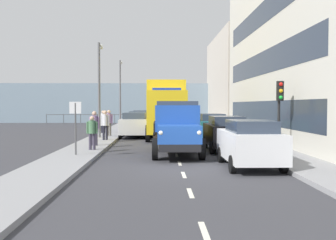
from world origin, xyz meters
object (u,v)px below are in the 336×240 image
object	(u,v)px
pedestrian_in_dark_coat	(105,123)
pedestrian_couple_b	(103,120)
lorry_cargo_yellow	(166,108)
car_silver_oppositeside_0	(135,124)
car_maroon_oppositeside_2	(142,119)
pedestrian_couple_a	(92,130)
car_teal_kerbside_2	(211,127)
pedestrian_by_lamp	(109,121)
street_sign	(75,119)
truck_vintage_blue	(177,129)
traffic_light_near	(280,100)
car_black_kerbside_1	(226,133)
car_navy_oppositeside_1	(139,121)
lamp_post_far	(120,87)
lamp_post_promenade	(99,81)
pedestrian_near_railing	(94,125)
car_white_kerbside_near	(250,143)

from	to	relation	value
pedestrian_in_dark_coat	pedestrian_couple_b	world-z (taller)	pedestrian_in_dark_coat
lorry_cargo_yellow	car_silver_oppositeside_0	distance (m)	2.57
pedestrian_in_dark_coat	car_silver_oppositeside_0	bearing A→B (deg)	-113.30
car_maroon_oppositeside_2	pedestrian_couple_a	bearing A→B (deg)	85.84
car_teal_kerbside_2	car_silver_oppositeside_0	distance (m)	5.76
pedestrian_by_lamp	street_sign	world-z (taller)	street_sign
truck_vintage_blue	traffic_light_near	world-z (taller)	traffic_light_near
car_black_kerbside_1	pedestrian_couple_b	bearing A→B (deg)	-53.97
car_black_kerbside_1	car_navy_oppositeside_1	xyz separation A→B (m)	(4.97, -13.65, 0.00)
truck_vintage_blue	lorry_cargo_yellow	bearing A→B (deg)	-88.03
pedestrian_by_lamp	traffic_light_near	xyz separation A→B (m)	(-8.95, 8.97, 1.28)
car_silver_oppositeside_0	pedestrian_couple_b	world-z (taller)	pedestrian_couple_b
car_navy_oppositeside_1	lamp_post_far	bearing A→B (deg)	-69.91
pedestrian_couple_a	lamp_post_promenade	bearing A→B (deg)	-84.24
lamp_post_promenade	traffic_light_near	bearing A→B (deg)	140.32
car_maroon_oppositeside_2	lamp_post_far	bearing A→B (deg)	1.95
car_silver_oppositeside_0	traffic_light_near	size ratio (longest dim) A/B	1.33
car_teal_kerbside_2	pedestrian_couple_b	xyz separation A→B (m)	(7.49, -5.09, 0.25)
lorry_cargo_yellow	car_teal_kerbside_2	xyz separation A→B (m)	(-2.80, 2.23, -1.18)
car_maroon_oppositeside_2	pedestrian_by_lamp	xyz separation A→B (m)	(1.73, 11.77, 0.30)
pedestrian_in_dark_coat	pedestrian_near_railing	bearing A→B (deg)	87.97
pedestrian_near_railing	pedestrian_by_lamp	distance (m)	6.35
truck_vintage_blue	car_maroon_oppositeside_2	world-z (taller)	truck_vintage_blue
pedestrian_by_lamp	lamp_post_promenade	distance (m)	2.93
car_navy_oppositeside_1	pedestrian_by_lamp	xyz separation A→B (m)	(1.73, 5.99, 0.30)
pedestrian_near_railing	lamp_post_promenade	distance (m)	5.82
car_white_kerbside_near	pedestrian_couple_b	world-z (taller)	pedestrian_couple_b
pedestrian_by_lamp	pedestrian_couple_b	size ratio (longest dim) A/B	1.04
car_navy_oppositeside_1	pedestrian_in_dark_coat	world-z (taller)	pedestrian_in_dark_coat
pedestrian_in_dark_coat	traffic_light_near	xyz separation A→B (m)	(-8.77, 5.82, 1.27)
car_maroon_oppositeside_2	truck_vintage_blue	bearing A→B (deg)	96.72
truck_vintage_blue	pedestrian_near_railing	xyz separation A→B (m)	(4.16, -3.04, 0.03)
pedestrian_near_railing	pedestrian_couple_b	bearing A→B (deg)	-84.62
lorry_cargo_yellow	car_navy_oppositeside_1	distance (m)	6.69
pedestrian_in_dark_coat	pedestrian_couple_b	xyz separation A→B (m)	(0.96, -5.79, -0.06)
pedestrian_couple_b	traffic_light_near	world-z (taller)	traffic_light_near
lorry_cargo_yellow	lamp_post_far	bearing A→B (deg)	-70.31
car_black_kerbside_1	car_navy_oppositeside_1	distance (m)	14.53
street_sign	pedestrian_in_dark_coat	bearing A→B (deg)	-92.41
pedestrian_couple_b	lamp_post_far	world-z (taller)	lamp_post_far
car_silver_oppositeside_0	pedestrian_by_lamp	bearing A→B (deg)	14.69
car_white_kerbside_near	traffic_light_near	size ratio (longest dim) A/B	1.21
lamp_post_promenade	pedestrian_by_lamp	bearing A→B (deg)	-110.57
truck_vintage_blue	pedestrian_by_lamp	bearing A→B (deg)	-65.79
car_white_kerbside_near	car_silver_oppositeside_0	bearing A→B (deg)	-69.21
car_white_kerbside_near	car_silver_oppositeside_0	world-z (taller)	same
lamp_post_promenade	pedestrian_in_dark_coat	bearing A→B (deg)	107.51
lamp_post_promenade	pedestrian_couple_b	bearing A→B (deg)	-84.92
truck_vintage_blue	pedestrian_in_dark_coat	world-z (taller)	truck_vintage_blue
car_maroon_oppositeside_2	pedestrian_couple_b	distance (m)	9.48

